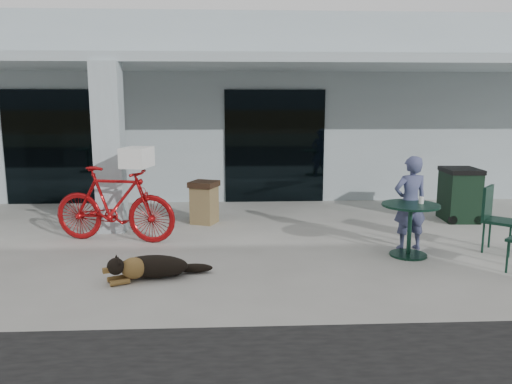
{
  "coord_description": "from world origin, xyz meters",
  "views": [
    {
      "loc": [
        0.75,
        -7.03,
        2.39
      ],
      "look_at": [
        1.13,
        0.72,
        1.0
      ],
      "focal_mm": 35.0,
      "sensor_mm": 36.0,
      "label": 1
    }
  ],
  "objects": [
    {
      "name": "person",
      "position": [
        3.66,
        0.81,
        0.78
      ],
      "size": [
        0.61,
        0.45,
        1.55
      ],
      "primitive_type": "imported",
      "rotation": [
        0.0,
        0.0,
        3.28
      ],
      "color": "#424870",
      "rests_on": "ground"
    },
    {
      "name": "wheeled_bin",
      "position": [
        5.42,
        2.8,
        0.54
      ],
      "size": [
        0.71,
        0.88,
        1.08
      ],
      "primitive_type": null,
      "rotation": [
        0.0,
        0.0,
        -0.06
      ],
      "color": "black",
      "rests_on": "ground"
    },
    {
      "name": "cup_on_table",
      "position": [
        3.71,
        0.48,
        0.89
      ],
      "size": [
        0.1,
        0.1,
        0.1
      ],
      "primitive_type": "cylinder",
      "rotation": [
        0.0,
        0.0,
        -0.37
      ],
      "color": "white",
      "rests_on": "cafe_table_far"
    },
    {
      "name": "building",
      "position": [
        0.0,
        8.5,
        2.25
      ],
      "size": [
        22.0,
        7.0,
        4.5
      ],
      "primitive_type": "cube",
      "color": "#A4B4BA",
      "rests_on": "ground"
    },
    {
      "name": "overhang",
      "position": [
        0.0,
        3.6,
        3.21
      ],
      "size": [
        22.0,
        2.8,
        0.18
      ],
      "primitive_type": "cube",
      "color": "#A4B4BA",
      "rests_on": "column"
    },
    {
      "name": "bicycle",
      "position": [
        -1.28,
        1.54,
        0.66
      ],
      "size": [
        2.27,
        1.09,
        1.32
      ],
      "primitive_type": "imported",
      "rotation": [
        0.0,
        0.0,
        1.35
      ],
      "color": "maroon",
      "rests_on": "ground"
    },
    {
      "name": "storefront_glass_left",
      "position": [
        -3.2,
        4.98,
        1.35
      ],
      "size": [
        2.8,
        0.06,
        2.7
      ],
      "primitive_type": "cube",
      "color": "black",
      "rests_on": "ground"
    },
    {
      "name": "cup_near_dog",
      "position": [
        -0.75,
        -0.22,
        0.05
      ],
      "size": [
        0.1,
        0.1,
        0.1
      ],
      "primitive_type": "cylinder",
      "rotation": [
        0.0,
        0.0,
        -0.43
      ],
      "color": "white",
      "rests_on": "ground"
    },
    {
      "name": "storefront_glass_right",
      "position": [
        1.8,
        4.98,
        1.35
      ],
      "size": [
        2.4,
        0.06,
        2.7
      ],
      "primitive_type": "cube",
      "color": "black",
      "rests_on": "ground"
    },
    {
      "name": "column",
      "position": [
        -1.5,
        2.3,
        1.56
      ],
      "size": [
        0.5,
        0.5,
        3.12
      ],
      "primitive_type": "cube",
      "color": "#A4B4BA",
      "rests_on": "ground"
    },
    {
      "name": "ground",
      "position": [
        0.0,
        0.0,
        0.0
      ],
      "size": [
        80.0,
        80.0,
        0.0
      ],
      "primitive_type": "plane",
      "color": "#BBB9B1",
      "rests_on": "ground"
    },
    {
      "name": "dog",
      "position": [
        -0.34,
        -0.38,
        0.18
      ],
      "size": [
        1.16,
        0.8,
        0.37
      ],
      "primitive_type": null,
      "rotation": [
        0.0,
        0.0,
        0.43
      ],
      "color": "black",
      "rests_on": "ground"
    },
    {
      "name": "cafe_table_far",
      "position": [
        3.54,
        0.44,
        0.42
      ],
      "size": [
        1.15,
        1.15,
        0.84
      ],
      "primitive_type": null,
      "rotation": [
        0.0,
        0.0,
        -0.37
      ],
      "color": "#113225",
      "rests_on": "ground"
    },
    {
      "name": "cafe_chair_far_a",
      "position": [
        5.06,
        0.56,
        0.53
      ],
      "size": [
        0.71,
        0.71,
        1.07
      ],
      "primitive_type": null,
      "rotation": [
        0.0,
        0.0,
        0.84
      ],
      "color": "#113225",
      "rests_on": "ground"
    },
    {
      "name": "trash_receptacle",
      "position": [
        0.2,
        2.8,
        0.43
      ],
      "size": [
        0.65,
        0.65,
        0.85
      ],
      "primitive_type": null,
      "rotation": [
        0.0,
        0.0,
        -0.39
      ],
      "color": "brown",
      "rests_on": "ground"
    },
    {
      "name": "laundry_basket",
      "position": [
        -0.85,
        1.44,
        1.48
      ],
      "size": [
        0.53,
        0.65,
        0.34
      ],
      "primitive_type": "cube",
      "rotation": [
        0.0,
        0.0,
        1.35
      ],
      "color": "white",
      "rests_on": "bicycle"
    }
  ]
}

